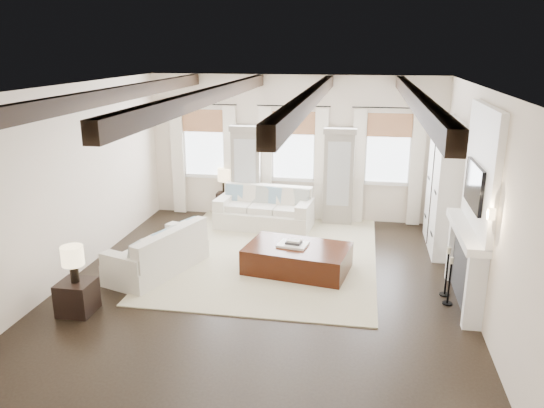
% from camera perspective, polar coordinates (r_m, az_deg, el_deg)
% --- Properties ---
extents(ground, '(7.50, 7.50, 0.00)m').
position_cam_1_polar(ground, '(8.79, -1.02, -8.86)').
color(ground, black).
rests_on(ground, ground).
extents(room_shell, '(6.54, 7.54, 3.22)m').
position_cam_1_polar(room_shell, '(8.92, 4.74, 4.32)').
color(room_shell, '#F5E5CF').
rests_on(room_shell, ground).
extents(area_rug, '(3.89, 5.02, 0.02)m').
position_cam_1_polar(area_rug, '(10.10, -0.05, -5.30)').
color(area_rug, beige).
rests_on(area_rug, ground).
extents(sofa_back, '(2.12, 1.12, 0.87)m').
position_cam_1_polar(sofa_back, '(11.46, -0.76, -0.75)').
color(sofa_back, silver).
rests_on(sofa_back, ground).
extents(sofa_left, '(1.41, 2.05, 0.81)m').
position_cam_1_polar(sofa_left, '(9.39, -11.94, -5.32)').
color(sofa_left, silver).
rests_on(sofa_left, ground).
extents(ottoman, '(1.90, 1.37, 0.46)m').
position_cam_1_polar(ottoman, '(9.28, 2.74, -5.90)').
color(ottoman, black).
rests_on(ottoman, ground).
extents(tray, '(0.56, 0.46, 0.04)m').
position_cam_1_polar(tray, '(9.22, 2.25, -4.39)').
color(tray, white).
rests_on(tray, ottoman).
extents(book_lower, '(0.29, 0.24, 0.04)m').
position_cam_1_polar(book_lower, '(9.21, 2.36, -4.15)').
color(book_lower, '#262628').
rests_on(book_lower, tray).
extents(book_upper, '(0.25, 0.20, 0.03)m').
position_cam_1_polar(book_upper, '(9.19, 2.41, -3.96)').
color(book_upper, beige).
rests_on(book_upper, book_lower).
extents(side_table_front, '(0.49, 0.49, 0.49)m').
position_cam_1_polar(side_table_front, '(8.41, -20.22, -9.37)').
color(side_table_front, black).
rests_on(side_table_front, ground).
extents(lamp_front, '(0.32, 0.32, 0.55)m').
position_cam_1_polar(lamp_front, '(8.17, -20.66, -5.45)').
color(lamp_front, black).
rests_on(lamp_front, side_table_front).
extents(side_table_back, '(0.36, 0.36, 0.55)m').
position_cam_1_polar(side_table_back, '(12.35, -5.02, 0.06)').
color(side_table_back, black).
rests_on(side_table_back, ground).
extents(lamp_back, '(0.33, 0.33, 0.56)m').
position_cam_1_polar(lamp_back, '(12.18, -5.09, 3.02)').
color(lamp_back, black).
rests_on(lamp_back, side_table_back).
extents(candlestick_near, '(0.15, 0.15, 0.76)m').
position_cam_1_polar(candlestick_near, '(8.54, 18.51, -8.25)').
color(candlestick_near, black).
rests_on(candlestick_near, ground).
extents(candlestick_far, '(0.16, 0.16, 0.81)m').
position_cam_1_polar(candlestick_far, '(8.80, 18.25, -7.32)').
color(candlestick_far, black).
rests_on(candlestick_far, ground).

